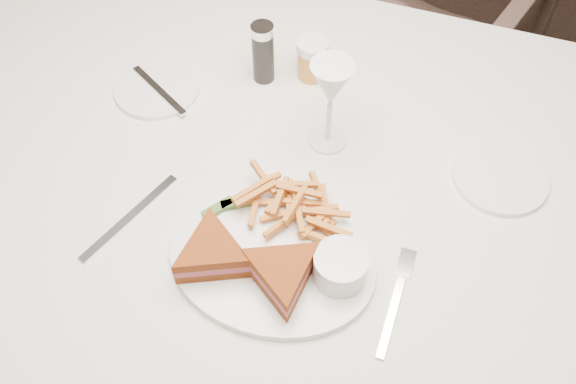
# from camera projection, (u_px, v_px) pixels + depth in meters

# --- Properties ---
(table) EXTENTS (1.66, 1.18, 0.75)m
(table) POSITION_uv_depth(u_px,v_px,m) (294.00, 291.00, 1.37)
(table) COLOR silver
(table) RESTS_ON ground
(chair_far) EXTENTS (0.90, 0.87, 0.73)m
(chair_far) POSITION_uv_depth(u_px,v_px,m) (393.00, 33.00, 1.88)
(chair_far) COLOR #4A362E
(chair_far) RESTS_ON ground
(table_setting) EXTENTS (0.79, 0.66, 0.18)m
(table_setting) POSITION_uv_depth(u_px,v_px,m) (287.00, 198.00, 1.01)
(table_setting) COLOR white
(table_setting) RESTS_ON table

